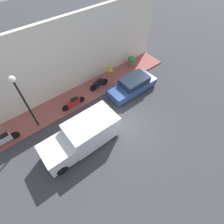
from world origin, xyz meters
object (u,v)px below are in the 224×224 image
Objects in this scene: potted_plant at (131,60)px; motorcycle_red at (73,102)px; streetlamp at (20,94)px; parked_car at (133,85)px; scooter_silver at (4,140)px; cafe_chair at (110,70)px; motorcycle_black at (99,84)px; delivery_van at (82,136)px.

motorcycle_red is at bearing 98.78° from potted_plant.
streetlamp is 4.35× the size of potted_plant.
parked_car reaches higher than scooter_silver.
potted_plant is at bearing -84.79° from scooter_silver.
motorcycle_black is at bearing 113.51° from cafe_chair.
motorcycle_red is 0.44× the size of streetlamp.
delivery_van is at bearing 159.44° from motorcycle_red.
scooter_silver is at bearing 90.38° from motorcycle_red.
cafe_chair is (1.27, -9.85, 0.10)m from scooter_silver.
delivery_van is at bearing 132.88° from motorcycle_black.
scooter_silver is 2.01× the size of cafe_chair.
cafe_chair is at bearing 6.19° from parked_car.
cafe_chair reaches higher than motorcycle_black.
motorcycle_red is 5.29m from scooter_silver.
potted_plant is (4.35, -8.29, -0.28)m from delivery_van.
streetlamp reaches higher than parked_car.
potted_plant is 1.05× the size of cafe_chair.
potted_plant reaches higher than scooter_silver.
parked_car is at bearing -73.82° from delivery_van.
motorcycle_red is at bearing 105.14° from cafe_chair.
streetlamp is at bearing 89.00° from motorcycle_red.
scooter_silver is (3.23, 4.07, -0.40)m from delivery_van.
delivery_van is at bearing -128.41° from scooter_silver.
motorcycle_black is at bearing -80.55° from motorcycle_red.
scooter_silver reaches higher than motorcycle_black.
scooter_silver is at bearing 97.33° from cafe_chair.
motorcycle_red is (3.26, -1.22, -0.46)m from delivery_van.
parked_car is 0.95× the size of streetlamp.
parked_car is 2.16× the size of motorcycle_red.
cafe_chair reaches higher than motorcycle_red.
delivery_van is at bearing -151.88° from streetlamp.
delivery_van is 3.51m from motorcycle_red.
streetlamp is (1.55, 7.85, 2.71)m from parked_car.
delivery_van is 4.43m from streetlamp.
streetlamp reaches higher than potted_plant.
potted_plant is (2.59, -2.21, 0.08)m from parked_car.
motorcycle_black is 0.40× the size of streetlamp.
motorcycle_black is 1.83× the size of cafe_chair.
streetlamp reaches higher than motorcycle_red.
motorcycle_black is (0.50, -8.08, -0.00)m from scooter_silver.
cafe_chair reaches higher than scooter_silver.
motorcycle_red is at bearing -91.00° from streetlamp.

